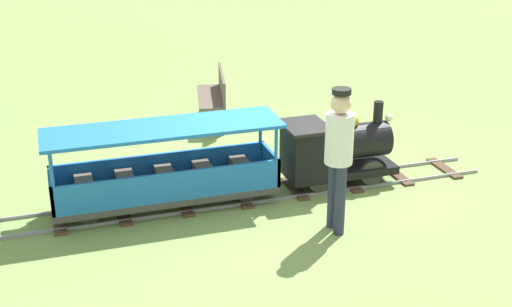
{
  "coord_description": "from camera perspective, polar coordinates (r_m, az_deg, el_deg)",
  "views": [
    {
      "loc": [
        7.18,
        -2.5,
        3.57
      ],
      "look_at": [
        0.0,
        -0.2,
        0.55
      ],
      "focal_mm": 47.69,
      "sensor_mm": 36.0,
      "label": 1
    }
  ],
  "objects": [
    {
      "name": "track",
      "position": [
        8.28,
        -1.32,
        -3.58
      ],
      "size": [
        0.69,
        6.4,
        0.04
      ],
      "color": "gray",
      "rests_on": "ground_plane"
    },
    {
      "name": "passenger_car",
      "position": [
        7.93,
        -7.59,
        -1.77
      ],
      "size": [
        0.75,
        2.7,
        0.97
      ],
      "color": "#3F3F3F",
      "rests_on": "ground_plane"
    },
    {
      "name": "locomotive",
      "position": [
        8.49,
        6.55,
        0.37
      ],
      "size": [
        0.65,
        1.45,
        1.01
      ],
      "color": "black",
      "rests_on": "ground_plane"
    },
    {
      "name": "park_bench",
      "position": [
        10.74,
        -3.54,
        4.69
      ],
      "size": [
        1.35,
        0.66,
        0.82
      ],
      "color": "brown",
      "rests_on": "ground_plane"
    },
    {
      "name": "ground_plane",
      "position": [
        8.4,
        1.28,
        -3.33
      ],
      "size": [
        60.0,
        60.0,
        0.0
      ],
      "primitive_type": "plane",
      "color": "#75934C"
    },
    {
      "name": "conductor_person",
      "position": [
        7.2,
        6.96,
        0.36
      ],
      "size": [
        0.3,
        0.3,
        1.62
      ],
      "color": "#282D47",
      "rests_on": "ground_plane"
    }
  ]
}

